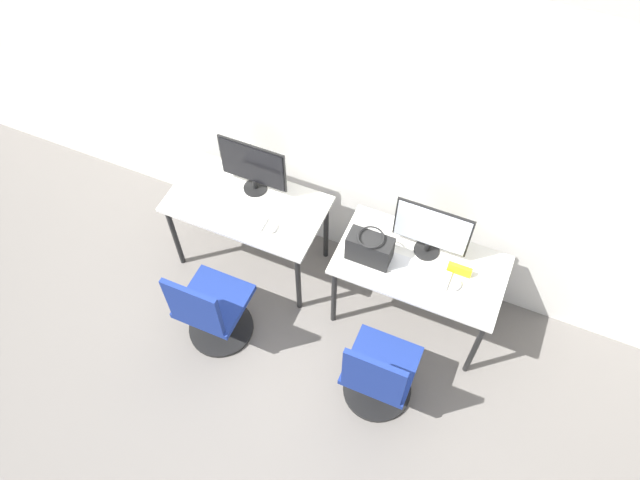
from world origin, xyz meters
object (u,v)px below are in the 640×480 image
(office_chair_left, at_px, (211,311))
(handbag, at_px, (370,248))
(monitor_left, at_px, (253,166))
(keyboard_right, at_px, (418,271))
(monitor_right, at_px, (432,230))
(keyboard_left, at_px, (237,217))
(office_chair_right, at_px, (378,376))
(mouse_left, at_px, (273,228))
(mouse_right, at_px, (457,285))

(office_chair_left, height_order, handbag, handbag)
(monitor_left, relative_size, keyboard_right, 1.19)
(monitor_left, distance_m, monitor_right, 1.31)
(keyboard_left, distance_m, keyboard_right, 1.31)
(office_chair_left, bearing_deg, handbag, 34.49)
(monitor_right, xyz_separation_m, office_chair_right, (-0.02, -0.83, -0.59))
(office_chair_left, distance_m, monitor_right, 1.62)
(monitor_right, distance_m, office_chair_right, 1.02)
(mouse_left, distance_m, mouse_right, 1.30)
(mouse_left, xyz_separation_m, monitor_right, (1.03, 0.25, 0.22))
(mouse_left, height_order, office_chair_right, office_chair_right)
(monitor_left, bearing_deg, handbag, -14.07)
(mouse_right, distance_m, office_chair_right, 0.79)
(office_chair_left, distance_m, handbag, 1.20)
(keyboard_right, height_order, mouse_right, mouse_right)
(mouse_left, distance_m, keyboard_right, 1.03)
(office_chair_left, bearing_deg, mouse_right, 23.16)
(keyboard_left, distance_m, handbag, 0.98)
(mouse_left, relative_size, keyboard_right, 0.21)
(mouse_left, height_order, mouse_right, same)
(office_chair_left, bearing_deg, keyboard_right, 27.53)
(monitor_right, distance_m, mouse_right, 0.39)
(monitor_right, relative_size, handbag, 1.68)
(monitor_left, xyz_separation_m, keyboard_left, (0.00, -0.30, -0.22))
(mouse_left, bearing_deg, office_chair_left, -110.55)
(keyboard_right, bearing_deg, mouse_left, -176.41)
(keyboard_right, bearing_deg, monitor_right, 90.00)
(mouse_left, xyz_separation_m, mouse_right, (1.30, 0.06, 0.00))
(keyboard_left, xyz_separation_m, office_chair_right, (1.29, -0.56, -0.37))
(mouse_right, bearing_deg, mouse_left, -177.31)
(monitor_right, relative_size, mouse_right, 5.61)
(keyboard_right, height_order, office_chair_right, office_chair_right)
(monitor_right, height_order, office_chair_right, monitor_right)
(keyboard_left, xyz_separation_m, monitor_right, (1.31, 0.26, 0.22))
(monitor_left, height_order, keyboard_left, monitor_left)
(keyboard_right, relative_size, handbag, 1.42)
(monitor_right, height_order, keyboard_right, monitor_right)
(monitor_left, distance_m, keyboard_right, 1.35)
(office_chair_right, bearing_deg, mouse_right, 66.26)
(office_chair_right, xyz_separation_m, handbag, (-0.32, 0.61, 0.47))
(mouse_right, bearing_deg, keyboard_left, -177.29)
(office_chair_left, height_order, office_chair_right, same)
(handbag, bearing_deg, office_chair_left, -145.51)
(keyboard_left, xyz_separation_m, handbag, (0.97, 0.05, 0.11))
(mouse_left, xyz_separation_m, handbag, (0.69, 0.04, 0.10))
(mouse_right, bearing_deg, monitor_left, 171.98)
(keyboard_left, distance_m, mouse_left, 0.28)
(mouse_left, bearing_deg, office_chair_right, -29.52)
(monitor_right, height_order, handbag, monitor_right)
(handbag, bearing_deg, mouse_left, -176.75)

